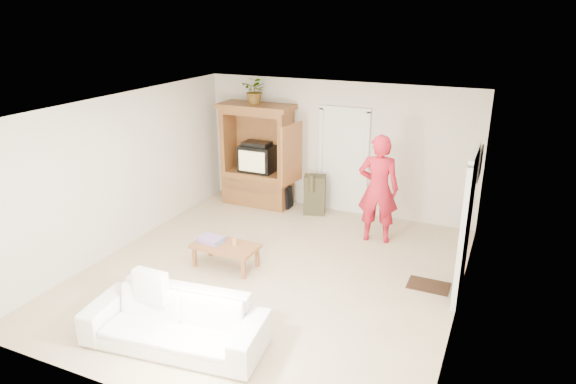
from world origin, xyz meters
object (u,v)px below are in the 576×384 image
object	(u,v)px
armoire	(258,162)
sofa	(175,321)
man	(378,189)
coffee_table	(225,247)

from	to	relation	value
armoire	sofa	bearing A→B (deg)	-74.74
man	sofa	distance (m)	4.25
armoire	coffee_table	xyz separation A→B (m)	(0.82, -2.75, -0.58)
coffee_table	man	bearing A→B (deg)	47.28
sofa	coffee_table	size ratio (longest dim) A/B	2.11
armoire	sofa	distance (m)	4.95
man	coffee_table	world-z (taller)	man
armoire	man	world-z (taller)	armoire
man	sofa	size ratio (longest dim) A/B	0.87
armoire	man	size ratio (longest dim) A/B	1.09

